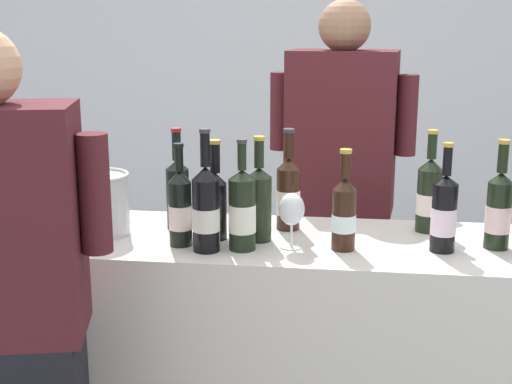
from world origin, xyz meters
name	(u,v)px	position (x,y,z in m)	size (l,w,h in m)	color
wall_back	(317,61)	(0.00, 2.60, 1.40)	(8.00, 0.10, 2.80)	silver
counter	(277,379)	(0.00, 0.00, 0.50)	(1.94, 0.53, 0.99)	beige
wine_bottle_0	(180,208)	(-0.29, -0.10, 1.11)	(0.07, 0.07, 0.32)	black
wine_bottle_1	(429,195)	(0.48, 0.15, 1.11)	(0.08, 0.08, 0.34)	black
wine_bottle_2	(499,210)	(0.67, -0.01, 1.11)	(0.08, 0.08, 0.33)	black
wine_bottle_3	(444,213)	(0.50, -0.06, 1.11)	(0.08, 0.08, 0.33)	black
wine_bottle_4	(178,191)	(-0.34, 0.07, 1.12)	(0.08, 0.08, 0.34)	black
wine_bottle_5	(344,213)	(0.21, -0.08, 1.10)	(0.07, 0.07, 0.31)	black
wine_bottle_6	(288,193)	(0.02, 0.11, 1.11)	(0.08, 0.08, 0.34)	black
wine_bottle_8	(242,210)	(-0.10, -0.12, 1.11)	(0.08, 0.08, 0.34)	black
wine_bottle_9	(216,201)	(-0.19, -0.03, 1.11)	(0.07, 0.07, 0.32)	black
wine_bottle_10	(206,209)	(-0.20, -0.15, 1.12)	(0.08, 0.08, 0.37)	black
wine_bottle_11	(259,201)	(-0.06, -0.02, 1.12)	(0.08, 0.08, 0.33)	black
wine_glass	(292,211)	(0.05, -0.09, 1.11)	(0.08, 0.08, 0.17)	silver
ice_bucket	(98,203)	(-0.58, -0.02, 1.09)	(0.21, 0.21, 0.20)	silver
person_server	(339,225)	(0.19, 0.64, 0.85)	(0.57, 0.29, 1.74)	black
person_guest	(7,357)	(-0.66, -0.53, 0.81)	(0.57, 0.33, 1.66)	black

